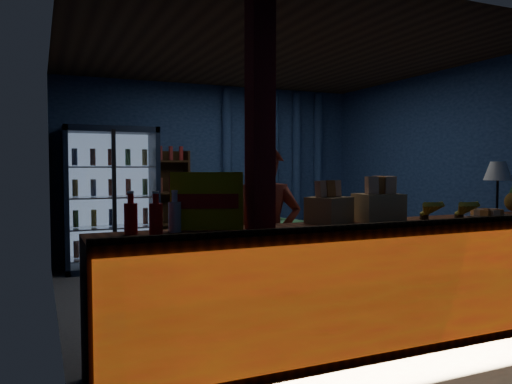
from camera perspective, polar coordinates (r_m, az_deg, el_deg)
ground at (r=5.72m, az=2.34°, el=-11.01°), size 4.60×4.60×0.00m
room_walls at (r=5.55m, az=2.38°, el=4.90°), size 4.60×4.60×4.60m
counter at (r=4.03m, az=14.51°, el=-10.13°), size 4.40×0.57×0.99m
support_post at (r=3.39m, az=0.46°, el=1.56°), size 0.16×0.16×2.60m
beverage_cooler at (r=6.98m, az=-16.29°, el=-0.83°), size 1.20×0.62×1.90m
bottle_shelf at (r=7.28m, az=-9.77°, el=-1.69°), size 0.50×0.28×1.60m
curtain_folds at (r=7.91m, az=2.11°, el=2.38°), size 1.74×0.14×2.50m
framed_picture at (r=7.82m, az=1.26°, el=5.68°), size 0.36×0.04×0.28m
shopkeeper at (r=4.07m, az=1.31°, el=-5.58°), size 0.61×0.45×1.56m
green_chair at (r=7.07m, az=1.89°, el=-5.65°), size 0.85×0.86×0.64m
side_table at (r=7.12m, az=-1.19°, el=-6.09°), size 0.60×0.47×0.62m
yellow_sign at (r=3.39m, az=-5.64°, el=-1.05°), size 0.50×0.25×0.39m
soda_bottles at (r=3.27m, az=-11.57°, el=-2.74°), size 0.37×0.17×0.28m
snack_box_left at (r=4.02m, az=13.81°, el=-1.50°), size 0.36×0.30×0.35m
snack_box_centre at (r=3.84m, az=8.36°, el=-1.81°), size 0.38×0.35×0.32m
pastry_tray at (r=4.63m, az=24.75°, el=-2.36°), size 0.43×0.43×0.07m
banana_bunches at (r=4.30m, az=20.84°, el=-1.86°), size 0.52×0.30×0.17m
table_lamp at (r=4.98m, az=25.91°, el=1.96°), size 0.24×0.24×0.47m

